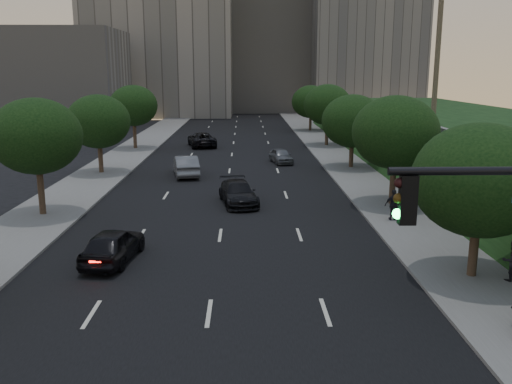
{
  "coord_description": "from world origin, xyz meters",
  "views": [
    {
      "loc": [
        1.24,
        -12.2,
        8.13
      ],
      "look_at": [
        1.68,
        7.98,
        3.6
      ],
      "focal_mm": 38.0,
      "sensor_mm": 36.0,
      "label": 1
    }
  ],
  "objects_px": {
    "sedan_mid_left": "(186,166)",
    "sedan_far_left": "(202,139)",
    "pedestrian_b": "(512,261)",
    "pedestrian_c": "(394,205)",
    "sedan_near_right": "(238,193)",
    "sedan_far_right": "(281,156)",
    "sedan_near_left": "(113,245)"
  },
  "relations": [
    {
      "from": "sedan_mid_left",
      "to": "sedan_far_left",
      "type": "height_order",
      "value": "sedan_mid_left"
    },
    {
      "from": "sedan_far_left",
      "to": "pedestrian_b",
      "type": "relative_size",
      "value": 3.53
    },
    {
      "from": "sedan_mid_left",
      "to": "sedan_far_left",
      "type": "xyz_separation_m",
      "value": [
        -0.04,
        16.94,
        -0.03
      ]
    },
    {
      "from": "sedan_far_left",
      "to": "pedestrian_b",
      "type": "xyz_separation_m",
      "value": [
        14.99,
        -39.52,
        0.17
      ]
    },
    {
      "from": "sedan_mid_left",
      "to": "pedestrian_c",
      "type": "distance_m",
      "value": 18.75
    },
    {
      "from": "sedan_near_right",
      "to": "pedestrian_c",
      "type": "xyz_separation_m",
      "value": [
        8.53,
        -4.38,
        0.29
      ]
    },
    {
      "from": "sedan_mid_left",
      "to": "sedan_far_right",
      "type": "relative_size",
      "value": 1.28
    },
    {
      "from": "pedestrian_c",
      "to": "sedan_mid_left",
      "type": "bearing_deg",
      "value": -49.97
    },
    {
      "from": "sedan_far_right",
      "to": "sedan_near_right",
      "type": "bearing_deg",
      "value": -114.65
    },
    {
      "from": "sedan_near_right",
      "to": "sedan_far_right",
      "type": "relative_size",
      "value": 1.26
    },
    {
      "from": "sedan_near_right",
      "to": "pedestrian_b",
      "type": "xyz_separation_m",
      "value": [
        10.73,
        -13.21,
        0.25
      ]
    },
    {
      "from": "sedan_mid_left",
      "to": "pedestrian_c",
      "type": "height_order",
      "value": "pedestrian_c"
    },
    {
      "from": "sedan_far_right",
      "to": "pedestrian_c",
      "type": "height_order",
      "value": "pedestrian_c"
    },
    {
      "from": "sedan_far_left",
      "to": "sedan_far_right",
      "type": "bearing_deg",
      "value": 113.77
    },
    {
      "from": "sedan_near_left",
      "to": "sedan_far_right",
      "type": "xyz_separation_m",
      "value": [
        9.01,
        25.6,
        -0.09
      ]
    },
    {
      "from": "sedan_near_right",
      "to": "sedan_far_right",
      "type": "distance_m",
      "value": 15.74
    },
    {
      "from": "sedan_far_right",
      "to": "sedan_mid_left",
      "type": "bearing_deg",
      "value": -154.23
    },
    {
      "from": "sedan_mid_left",
      "to": "sedan_far_right",
      "type": "xyz_separation_m",
      "value": [
        7.9,
        5.93,
        -0.16
      ]
    },
    {
      "from": "sedan_far_left",
      "to": "pedestrian_c",
      "type": "bearing_deg",
      "value": 100.59
    },
    {
      "from": "sedan_near_left",
      "to": "sedan_near_right",
      "type": "xyz_separation_m",
      "value": [
        5.32,
        10.3,
        -0.04
      ]
    },
    {
      "from": "sedan_far_left",
      "to": "pedestrian_b",
      "type": "bearing_deg",
      "value": 98.75
    },
    {
      "from": "sedan_mid_left",
      "to": "sedan_near_right",
      "type": "distance_m",
      "value": 10.28
    },
    {
      "from": "pedestrian_c",
      "to": "pedestrian_b",
      "type": "bearing_deg",
      "value": 101.22
    },
    {
      "from": "sedan_near_left",
      "to": "sedan_far_left",
      "type": "xyz_separation_m",
      "value": [
        1.07,
        36.61,
        0.04
      ]
    },
    {
      "from": "sedan_far_left",
      "to": "pedestrian_b",
      "type": "height_order",
      "value": "pedestrian_b"
    },
    {
      "from": "sedan_near_left",
      "to": "sedan_far_right",
      "type": "height_order",
      "value": "sedan_near_left"
    },
    {
      "from": "sedan_far_left",
      "to": "sedan_near_right",
      "type": "height_order",
      "value": "sedan_far_left"
    },
    {
      "from": "pedestrian_b",
      "to": "pedestrian_c",
      "type": "xyz_separation_m",
      "value": [
        -2.21,
        8.83,
        0.04
      ]
    },
    {
      "from": "sedan_far_right",
      "to": "pedestrian_c",
      "type": "bearing_deg",
      "value": -87.29
    },
    {
      "from": "sedan_near_left",
      "to": "sedan_far_left",
      "type": "bearing_deg",
      "value": -84.58
    },
    {
      "from": "sedan_near_right",
      "to": "pedestrian_b",
      "type": "bearing_deg",
      "value": -61.27
    },
    {
      "from": "sedan_mid_left",
      "to": "sedan_far_left",
      "type": "distance_m",
      "value": 16.94
    }
  ]
}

